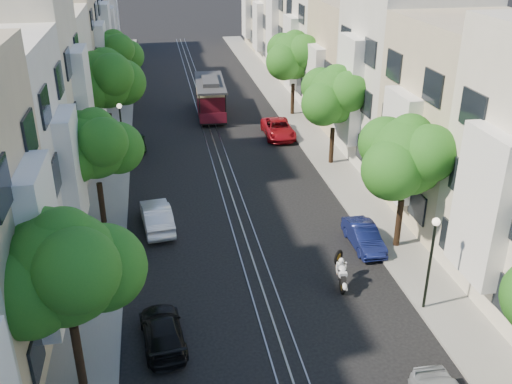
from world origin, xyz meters
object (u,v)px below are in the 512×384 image
tree_e_d (295,57)px  tree_w_a (66,271)px  parked_car_w_mid (157,216)px  parked_car_e_far (278,129)px  parked_car_w_near (163,331)px  parked_car_w_far (136,141)px  tree_w_d (114,54)px  sportbike_rider (341,271)px  cable_car (210,95)px  tree_w_b (96,147)px  parked_car_e_mid (364,236)px  tree_w_c (107,80)px  tree_e_c (336,97)px  lamp_east (432,250)px  lamp_west (121,125)px  tree_e_b (408,158)px

tree_e_d → tree_w_a: size_ratio=1.02×
parked_car_w_mid → parked_car_e_far: bearing=-132.0°
parked_car_w_near → parked_car_w_far: bearing=-92.5°
tree_w_d → parked_car_e_far: size_ratio=1.44×
sportbike_rider → cable_car: (-2.89, 26.22, 0.86)m
cable_car → tree_w_b: bearing=-109.5°
tree_e_d → parked_car_e_mid: 22.14m
tree_w_a → tree_w_c: bearing=90.0°
tree_w_a → parked_car_w_far: bearing=86.2°
tree_e_d → parked_car_w_far: (-12.86, -5.72, -4.31)m
sportbike_rider → parked_car_w_near: sportbike_rider is taller
parked_car_w_far → tree_w_d: bearing=-85.8°
tree_e_c → parked_car_w_near: size_ratio=1.73×
sportbike_rider → parked_car_e_mid: bearing=61.4°
parked_car_w_far → lamp_east: bearing=115.2°
tree_w_d → lamp_east: 34.73m
lamp_west → parked_car_e_mid: size_ratio=1.19×
parked_car_w_far → parked_car_w_mid: bearing=91.6°
tree_w_a → cable_car: size_ratio=0.89×
parked_car_w_far → tree_w_c: bearing=6.1°
tree_e_c → lamp_west: tree_e_c is taller
parked_car_w_far → sportbike_rider: bearing=111.2°
tree_w_c → lamp_east: 25.01m
tree_e_c → tree_e_d: size_ratio=0.95×
lamp_west → parked_car_w_far: lamp_west is taller
tree_w_c → sportbike_rider: bearing=-60.8°
tree_e_b → lamp_west: size_ratio=1.61×
tree_w_c → lamp_east: (13.44, -20.98, -2.22)m
tree_e_c → cable_car: size_ratio=0.87×
parked_car_e_far → tree_w_b: bearing=-133.8°
tree_e_d → tree_w_b: bearing=-130.3°
tree_w_c → cable_car: bearing=44.1°
tree_e_c → lamp_east: bearing=-93.4°
lamp_east → parked_car_e_far: lamp_east is taller
parked_car_e_far → parked_car_w_mid: 15.83m
tree_e_b → tree_w_b: size_ratio=1.07×
tree_e_c → sportbike_rider: 14.84m
tree_w_b → lamp_west: bearing=84.0°
tree_w_b → cable_car: size_ratio=0.84×
tree_w_c → sportbike_rider: 21.98m
tree_e_c → cable_car: 14.42m
parked_car_e_mid → tree_w_c: bearing=128.6°
tree_e_c → parked_car_e_mid: size_ratio=1.87×
sportbike_rider → lamp_west: bearing=127.8°
tree_w_b → tree_w_a: bearing=-90.0°
lamp_west → parked_car_w_mid: lamp_west is taller
lamp_west → parked_car_e_far: bearing=19.2°
tree_e_c → tree_w_a: (-14.40, -18.00, 0.13)m
tree_w_c → sportbike_rider: tree_w_c is taller
tree_e_c → parked_car_w_mid: size_ratio=1.60×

